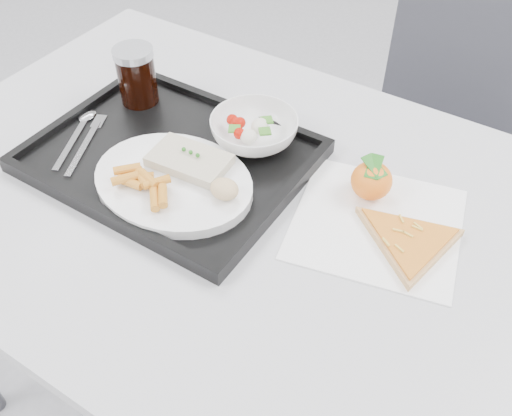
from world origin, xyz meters
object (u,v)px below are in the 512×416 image
Objects in this scene: tangerine at (371,180)px; cola_glass at (136,75)px; table at (242,224)px; salad_bowl at (254,130)px; tray at (171,157)px; pizza_slice at (409,241)px; dinner_plate at (173,182)px; chair at (449,124)px.

cola_glass is at bearing -179.20° from tangerine.
salad_bowl is at bearing 113.36° from table.
tray is 0.15m from salad_bowl.
tray is 0.42m from pizza_slice.
dinner_plate is 0.26m from cola_glass.
tangerine is at bearing -89.00° from chair.
tangerine reaches higher than table.
pizza_slice is at bearing 15.01° from dinner_plate.
salad_bowl is (-0.05, 0.11, 0.11)m from table.
table is 0.28m from pizza_slice.
salad_bowl is 0.25m from cola_glass.
table is 0.14m from dinner_plate.
cola_glass is 0.48m from tangerine.
tangerine is (0.27, 0.16, 0.01)m from dinner_plate.
cola_glass is at bearing -177.24° from salad_bowl.
tangerine is (0.47, 0.01, -0.04)m from cola_glass.
dinner_plate is 2.50× the size of cola_glass.
cola_glass is at bearing 142.73° from dinner_plate.
cola_glass is (-0.20, 0.16, 0.05)m from dinner_plate.
dinner_plate reaches higher than tray.
cola_glass reaches higher than salad_bowl.
chair is 0.79m from cola_glass.
cola_glass reaches higher than tray.
table is 0.16m from salad_bowl.
salad_bowl is at bearing 178.60° from tangerine.
tangerine is (0.01, -0.57, 0.25)m from chair.
salad_bowl is 0.66× the size of pizza_slice.
salad_bowl is 1.91× the size of tangerine.
tray is at bearing -132.80° from salad_bowl.
tangerine is 0.12m from pizza_slice.
salad_bowl is (0.10, 0.11, 0.03)m from tray.
table is 4.44× the size of dinner_plate.
table is at bearing 29.04° from dinner_plate.
pizza_slice is at bearing 5.28° from tray.
chair reaches higher than cola_glass.
tangerine is at bearing -1.40° from salad_bowl.
pizza_slice is at bearing -12.53° from salad_bowl.
chair is 4.01× the size of pizza_slice.
chair is at bearing 64.81° from tray.
tray is (-0.31, -0.67, 0.22)m from chair.
tangerine is at bearing 145.26° from pizza_slice.
cola_glass is at bearing 161.13° from table.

